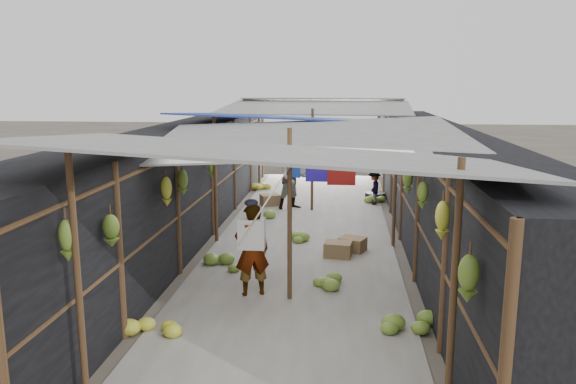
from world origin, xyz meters
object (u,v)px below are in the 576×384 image
(vendor_elderly, at_px, (252,250))
(vendor_seated, at_px, (374,188))
(black_basin, at_px, (375,196))
(crate_near, at_px, (352,245))
(shopper_blue, at_px, (293,178))

(vendor_elderly, distance_m, vendor_seated, 7.06)
(vendor_seated, bearing_deg, black_basin, 171.86)
(crate_near, relative_size, vendor_elderly, 0.32)
(black_basin, distance_m, vendor_elderly, 7.94)
(crate_near, bearing_deg, shopper_blue, 136.24)
(vendor_elderly, bearing_deg, shopper_blue, -110.65)
(crate_near, height_order, shopper_blue, shopper_blue)
(vendor_seated, bearing_deg, crate_near, -10.51)
(black_basin, height_order, vendor_elderly, vendor_elderly)
(black_basin, height_order, vendor_seated, vendor_seated)
(black_basin, relative_size, vendor_seated, 0.62)
(shopper_blue, height_order, vendor_seated, shopper_blue)
(black_basin, distance_m, vendor_seated, 0.95)
(crate_near, height_order, vendor_elderly, vendor_elderly)
(black_basin, bearing_deg, crate_near, -97.93)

